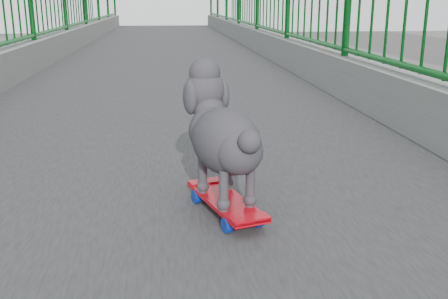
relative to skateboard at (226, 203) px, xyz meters
name	(u,v)px	position (x,y,z in m)	size (l,w,h in m)	color
railing	(164,70)	(-0.20, 2.31, 0.17)	(3.00, 24.00, 1.42)	gray
skateboard	(226,203)	(0.00, 0.00, 0.00)	(0.25, 0.45, 0.06)	red
poodle	(222,133)	(-0.01, 0.03, 0.24)	(0.30, 0.49, 0.42)	#29272B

